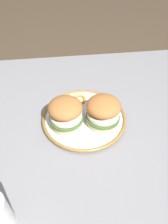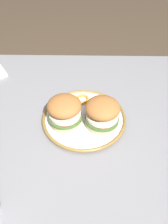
% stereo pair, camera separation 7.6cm
% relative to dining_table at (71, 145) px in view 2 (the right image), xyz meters
% --- Properties ---
extents(ground_plane, '(8.00, 8.00, 0.00)m').
position_rel_dining_table_xyz_m(ground_plane, '(0.00, 0.00, -0.64)').
color(ground_plane, '#4C3D2D').
extents(dining_table, '(1.22, 0.99, 0.73)m').
position_rel_dining_table_xyz_m(dining_table, '(0.00, 0.00, 0.00)').
color(dining_table, gray).
rests_on(dining_table, ground).
extents(dinner_plate, '(0.31, 0.31, 0.02)m').
position_rel_dining_table_xyz_m(dinner_plate, '(0.05, 0.05, 0.10)').
color(dinner_plate, white).
rests_on(dinner_plate, dining_table).
extents(sandwich_half_left, '(0.12, 0.12, 0.10)m').
position_rel_dining_table_xyz_m(sandwich_half_left, '(0.11, 0.02, 0.16)').
color(sandwich_half_left, beige).
rests_on(sandwich_half_left, dinner_plate).
extents(sandwich_half_right, '(0.13, 0.13, 0.10)m').
position_rel_dining_table_xyz_m(sandwich_half_right, '(-0.01, 0.02, 0.16)').
color(sandwich_half_right, beige).
rests_on(sandwich_half_right, dinner_plate).
extents(orange_peel_curled, '(0.07, 0.07, 0.01)m').
position_rel_dining_table_xyz_m(orange_peel_curled, '(0.04, 0.14, 0.12)').
color(orange_peel_curled, orange).
rests_on(orange_peel_curled, dinner_plate).
extents(orange_peel_strip_long, '(0.04, 0.08, 0.01)m').
position_rel_dining_table_xyz_m(orange_peel_strip_long, '(-0.00, 0.12, 0.12)').
color(orange_peel_strip_long, orange).
rests_on(orange_peel_strip_long, dinner_plate).
extents(orange_peel_strip_short, '(0.06, 0.07, 0.01)m').
position_rel_dining_table_xyz_m(orange_peel_strip_short, '(0.09, 0.11, 0.12)').
color(orange_peel_strip_short, orange).
rests_on(orange_peel_strip_short, dinner_plate).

